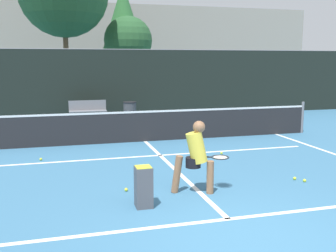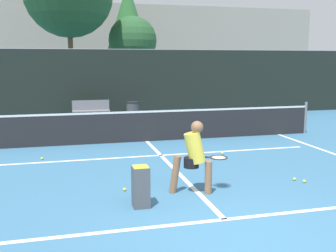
{
  "view_description": "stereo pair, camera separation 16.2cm",
  "coord_description": "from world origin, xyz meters",
  "px_view_note": "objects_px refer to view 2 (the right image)",
  "views": [
    {
      "loc": [
        -2.46,
        -4.69,
        2.46
      ],
      "look_at": [
        -0.07,
        4.01,
        0.95
      ],
      "focal_mm": 42.0,
      "sensor_mm": 36.0,
      "label": 1
    },
    {
      "loc": [
        -2.3,
        -4.73,
        2.46
      ],
      "look_at": [
        -0.07,
        4.01,
        0.95
      ],
      "focal_mm": 42.0,
      "sensor_mm": 36.0,
      "label": 2
    }
  ],
  "objects_px": {
    "ball_hopper": "(141,186)",
    "trash_bin": "(133,111)",
    "courtside_bench": "(91,110)",
    "player_practicing": "(194,154)",
    "parked_car": "(52,100)"
  },
  "relations": [
    {
      "from": "player_practicing",
      "to": "courtside_bench",
      "type": "xyz_separation_m",
      "value": [
        -1.33,
        9.35,
        -0.28
      ]
    },
    {
      "from": "trash_bin",
      "to": "courtside_bench",
      "type": "bearing_deg",
      "value": 170.18
    },
    {
      "from": "player_practicing",
      "to": "parked_car",
      "type": "height_order",
      "value": "player_practicing"
    },
    {
      "from": "ball_hopper",
      "to": "trash_bin",
      "type": "distance_m",
      "value": 9.61
    },
    {
      "from": "ball_hopper",
      "to": "courtside_bench",
      "type": "bearing_deg",
      "value": 91.4
    },
    {
      "from": "player_practicing",
      "to": "parked_car",
      "type": "bearing_deg",
      "value": 123.17
    },
    {
      "from": "parked_car",
      "to": "ball_hopper",
      "type": "bearing_deg",
      "value": -81.9
    },
    {
      "from": "player_practicing",
      "to": "ball_hopper",
      "type": "distance_m",
      "value": 1.23
    },
    {
      "from": "player_practicing",
      "to": "trash_bin",
      "type": "distance_m",
      "value": 9.07
    },
    {
      "from": "ball_hopper",
      "to": "trash_bin",
      "type": "height_order",
      "value": "trash_bin"
    },
    {
      "from": "ball_hopper",
      "to": "parked_car",
      "type": "height_order",
      "value": "parked_car"
    },
    {
      "from": "player_practicing",
      "to": "ball_hopper",
      "type": "bearing_deg",
      "value": -137.8
    },
    {
      "from": "courtside_bench",
      "to": "parked_car",
      "type": "distance_m",
      "value": 3.89
    },
    {
      "from": "player_practicing",
      "to": "trash_bin",
      "type": "height_order",
      "value": "player_practicing"
    },
    {
      "from": "courtside_bench",
      "to": "trash_bin",
      "type": "relative_size",
      "value": 1.87
    }
  ]
}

